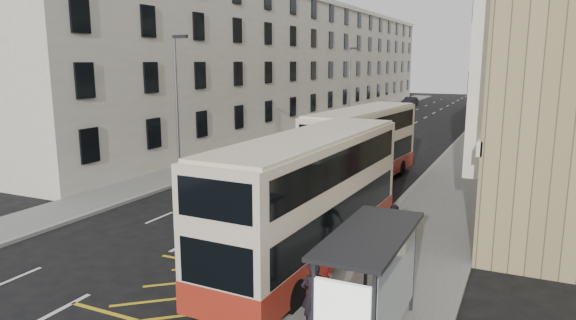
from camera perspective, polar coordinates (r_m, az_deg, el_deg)
The scene contains 20 objects.
ground at distance 17.25m, azimuth -19.04°, elevation -12.78°, with size 200.00×200.00×0.00m, color black.
pavement_right at distance 41.80m, azimuth 20.34°, elevation 1.07°, with size 4.00×120.00×0.15m, color slate.
pavement_left at distance 45.72m, azimuth 0.63°, elevation 2.56°, with size 3.00×120.00×0.15m, color slate.
kerb_right at distance 42.01m, azimuth 17.63°, elevation 1.29°, with size 0.25×120.00×0.15m, color gray.
kerb_left at distance 45.12m, azimuth 2.36°, elevation 2.44°, with size 0.25×120.00×0.15m, color gray.
road_markings at distance 57.65m, azimuth 13.75°, elevation 3.93°, with size 10.00×110.00×0.01m, color silver, non-canonical shape.
terrace_right at distance 56.62m, azimuth 29.35°, elevation 10.36°, with size 10.75×79.00×15.25m.
terrace_left at distance 61.80m, azimuth 1.64°, elevation 10.74°, with size 9.18×79.00×13.25m.
bus_shelter at distance 12.06m, azimuth 9.22°, elevation -11.78°, with size 1.65×4.25×2.70m.
guard_railing at distance 18.59m, azimuth 8.16°, elevation -7.70°, with size 0.06×6.56×1.01m.
street_lamp_near at distance 29.18m, azimuth -12.20°, elevation 6.53°, with size 0.93×0.18×8.00m.
street_lamp_far at distance 56.03m, azimuth 6.90°, elevation 8.72°, with size 0.93×0.18×8.00m.
double_decker_front at distance 17.21m, azimuth 2.55°, elevation -4.32°, with size 2.91×11.10×4.39m.
double_decker_rear at distance 28.28m, azimuth 8.31°, elevation 1.47°, with size 3.42×10.80×4.23m.
pedestrian_near at distance 13.34m, azimuth 2.75°, elevation -14.68°, with size 0.62×0.41×1.70m, color black.
pedestrian_far at distance 17.92m, azimuth 11.64°, elevation -7.75°, with size 1.10×0.46×1.88m, color black.
white_van at distance 58.59m, azimuth 8.74°, elevation 4.99°, with size 2.59×5.62×1.56m, color white.
car_silver at distance 69.17m, azimuth 12.80°, elevation 5.66°, with size 1.62×4.01×1.37m, color #A0A2A8.
car_dark at distance 80.46m, azimuth 13.38°, elevation 6.34°, with size 1.44×4.12×1.36m, color black.
car_red at distance 76.32m, azimuth 20.63°, elevation 5.77°, with size 2.15×5.28×1.53m, color #98150A.
Camera 1 is at (11.31, -11.13, 6.78)m, focal length 32.00 mm.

